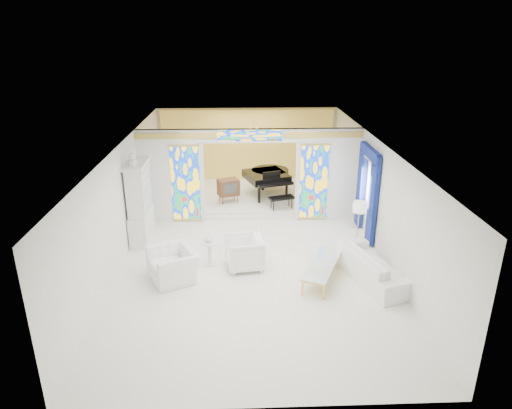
{
  "coord_description": "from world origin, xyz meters",
  "views": [
    {
      "loc": [
        -0.34,
        -11.8,
        5.82
      ],
      "look_at": [
        0.12,
        0.2,
        1.21
      ],
      "focal_mm": 32.0,
      "sensor_mm": 36.0,
      "label": 1
    }
  ],
  "objects_px": {
    "armchair_right": "(244,253)",
    "sofa": "(373,265)",
    "armchair_left": "(173,264)",
    "tv_console": "(228,187)",
    "coffee_table": "(323,264)",
    "china_cabinet": "(140,203)",
    "grand_piano": "(269,176)"
  },
  "relations": [
    {
      "from": "armchair_left",
      "to": "armchair_right",
      "type": "distance_m",
      "value": 1.85
    },
    {
      "from": "tv_console",
      "to": "coffee_table",
      "type": "bearing_deg",
      "value": -85.26
    },
    {
      "from": "sofa",
      "to": "armchair_left",
      "type": "bearing_deg",
      "value": 71.5
    },
    {
      "from": "armchair_right",
      "to": "grand_piano",
      "type": "bearing_deg",
      "value": 160.97
    },
    {
      "from": "sofa",
      "to": "grand_piano",
      "type": "xyz_separation_m",
      "value": [
        -2.23,
        5.87,
        0.52
      ]
    },
    {
      "from": "sofa",
      "to": "grand_piano",
      "type": "distance_m",
      "value": 6.3
    },
    {
      "from": "coffee_table",
      "to": "tv_console",
      "type": "height_order",
      "value": "tv_console"
    },
    {
      "from": "sofa",
      "to": "tv_console",
      "type": "xyz_separation_m",
      "value": [
        -3.68,
        5.11,
        0.34
      ]
    },
    {
      "from": "china_cabinet",
      "to": "grand_piano",
      "type": "relative_size",
      "value": 0.94
    },
    {
      "from": "armchair_left",
      "to": "coffee_table",
      "type": "height_order",
      "value": "armchair_left"
    },
    {
      "from": "china_cabinet",
      "to": "tv_console",
      "type": "xyz_separation_m",
      "value": [
        2.49,
        2.62,
        -0.46
      ]
    },
    {
      "from": "china_cabinet",
      "to": "grand_piano",
      "type": "height_order",
      "value": "china_cabinet"
    },
    {
      "from": "china_cabinet",
      "to": "armchair_left",
      "type": "distance_m",
      "value": 2.73
    },
    {
      "from": "armchair_left",
      "to": "coffee_table",
      "type": "relative_size",
      "value": 0.58
    },
    {
      "from": "tv_console",
      "to": "sofa",
      "type": "bearing_deg",
      "value": -74.96
    },
    {
      "from": "armchair_left",
      "to": "sofa",
      "type": "relative_size",
      "value": 0.48
    },
    {
      "from": "armchair_left",
      "to": "tv_console",
      "type": "relative_size",
      "value": 1.46
    },
    {
      "from": "china_cabinet",
      "to": "sofa",
      "type": "distance_m",
      "value": 6.7
    },
    {
      "from": "china_cabinet",
      "to": "armchair_left",
      "type": "relative_size",
      "value": 2.26
    },
    {
      "from": "armchair_left",
      "to": "tv_console",
      "type": "height_order",
      "value": "tv_console"
    },
    {
      "from": "armchair_right",
      "to": "china_cabinet",
      "type": "bearing_deg",
      "value": -129.98
    },
    {
      "from": "china_cabinet",
      "to": "grand_piano",
      "type": "bearing_deg",
      "value": 40.6
    },
    {
      "from": "coffee_table",
      "to": "armchair_right",
      "type": "bearing_deg",
      "value": 161.09
    },
    {
      "from": "sofa",
      "to": "coffee_table",
      "type": "distance_m",
      "value": 1.25
    },
    {
      "from": "armchair_right",
      "to": "grand_piano",
      "type": "distance_m",
      "value": 5.3
    },
    {
      "from": "armchair_right",
      "to": "sofa",
      "type": "relative_size",
      "value": 0.38
    },
    {
      "from": "armchair_left",
      "to": "sofa",
      "type": "height_order",
      "value": "armchair_left"
    },
    {
      "from": "china_cabinet",
      "to": "grand_piano",
      "type": "distance_m",
      "value": 5.2
    },
    {
      "from": "coffee_table",
      "to": "tv_console",
      "type": "distance_m",
      "value": 5.66
    },
    {
      "from": "china_cabinet",
      "to": "sofa",
      "type": "relative_size",
      "value": 1.09
    },
    {
      "from": "sofa",
      "to": "grand_piano",
      "type": "height_order",
      "value": "grand_piano"
    },
    {
      "from": "china_cabinet",
      "to": "armchair_right",
      "type": "distance_m",
      "value": 3.57
    }
  ]
}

